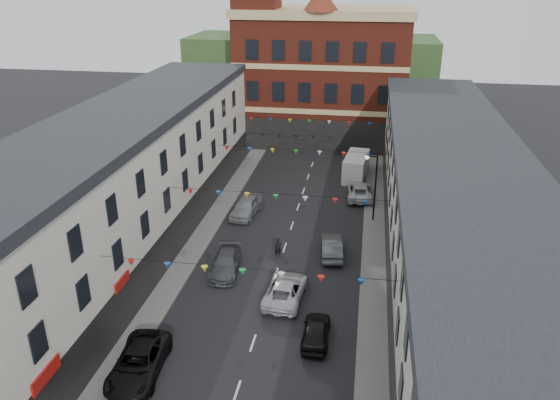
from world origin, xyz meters
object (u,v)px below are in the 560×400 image
Objects in this scene: white_van at (356,167)px; car_left_d at (226,264)px; car_right_f at (360,191)px; car_right_e at (332,247)px; car_right_d at (316,331)px; moving_car at (285,289)px; street_lamp at (373,179)px; car_left_c at (139,363)px; pedestrian at (278,248)px; car_left_e at (246,206)px.

car_left_d is at bearing -105.81° from white_van.
car_right_f is (9.10, 15.50, 0.03)m from car_left_d.
car_right_d is at bearing 82.98° from car_right_e.
car_right_f reaches higher than car_left_d.
moving_car is (-4.34, -18.25, -0.00)m from car_right_f.
car_right_e is at bearing -113.19° from street_lamp.
car_left_c is 3.49× the size of pedestrian.
car_right_f is 3.36× the size of pedestrian.
car_left_c is 1.22× the size of car_right_e.
street_lamp is 1.37× the size of car_right_e.
pedestrian is at bearing -54.77° from car_left_e.
pedestrian is (-1.42, 5.58, 0.05)m from moving_car.
car_right_e is 0.85× the size of moving_car.
pedestrian is at bearing 62.56° from car_right_f.
car_left_d is at bearing -134.46° from street_lamp.
street_lamp is 24.90m from car_left_c.
car_left_c is 10.77m from moving_car.
car_left_c is 0.98× the size of white_van.
car_right_e is 11.92m from car_right_f.
car_right_d is (-2.95, -17.17, -3.24)m from street_lamp.
car_right_d is 22.41m from car_right_f.
moving_car is (5.49, -12.66, -0.11)m from car_left_e.
pedestrian reaches higher than car_left_d.
car_right_e reaches higher than car_right_f.
car_right_f is (1.90, 22.33, 0.05)m from car_right_d.
car_right_d is 27.82m from white_van.
pedestrian is at bearing -132.18° from street_lamp.
pedestrian reaches higher than car_right_f.
street_lamp reaches higher than car_right_f.
moving_car is 0.94× the size of white_van.
car_right_e is at bearing -108.28° from moving_car.
car_left_c is at bearing -101.65° from white_van.
street_lamp is at bearing 25.24° from pedestrian.
car_right_e is at bearing 21.69° from car_left_d.
car_left_d is 22.62m from white_van.
white_van is (-1.65, 10.61, -2.70)m from street_lamp.
car_left_e is (-10.88, -0.44, -3.08)m from street_lamp.
car_right_d is 10.40m from pedestrian.
car_left_e reaches higher than car_right_e.
car_right_e is (7.31, 3.72, 0.04)m from car_left_d.
car_right_f is 0.94× the size of white_van.
white_van reaches higher than car_left_e.
street_lamp is 1.13× the size of car_left_c.
pedestrian reaches higher than car_right_d.
white_van is at bearing -93.14° from car_right_d.
moving_car is (6.66, 8.47, -0.03)m from car_left_c.
pedestrian reaches higher than car_right_e.
car_left_c is 33.82m from white_van.
car_left_c is 1.04× the size of car_right_f.
car_left_d is 9.92m from car_right_d.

